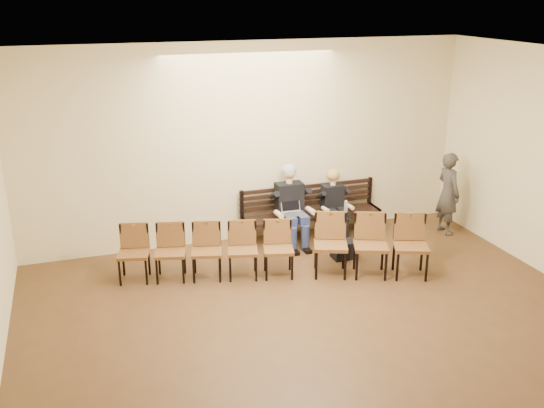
{
  "coord_description": "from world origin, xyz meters",
  "views": [
    {
      "loc": [
        -2.91,
        -4.89,
        4.26
      ],
      "look_at": [
        0.09,
        4.05,
        0.94
      ],
      "focal_mm": 40.0,
      "sensor_mm": 36.0,
      "label": 1
    }
  ],
  "objects": [
    {
      "name": "passerby",
      "position": [
        3.5,
        4.05,
        0.88
      ],
      "size": [
        0.45,
        0.66,
        1.76
      ],
      "primitive_type": "imported",
      "rotation": [
        0.0,
        0.0,
        1.62
      ],
      "color": "#3C3731",
      "rests_on": "ground"
    },
    {
      "name": "ground",
      "position": [
        0.0,
        0.0,
        0.0
      ],
      "size": [
        10.0,
        10.0,
        0.0
      ],
      "primitive_type": "plane",
      "color": "#53381C",
      "rests_on": "ground"
    },
    {
      "name": "bag",
      "position": [
        1.22,
        3.59,
        0.15
      ],
      "size": [
        0.41,
        0.28,
        0.3
      ],
      "primitive_type": "cube",
      "rotation": [
        0.0,
        0.0,
        0.02
      ],
      "color": "black",
      "rests_on": "ground"
    },
    {
      "name": "chair_row_back",
      "position": [
        -1.13,
        3.59,
        0.44
      ],
      "size": [
        2.74,
        1.14,
        0.88
      ],
      "primitive_type": "cube",
      "rotation": [
        0.0,
        0.0,
        -0.25
      ],
      "color": "brown",
      "rests_on": "ground"
    },
    {
      "name": "bench",
      "position": [
        1.06,
        4.65,
        0.23
      ],
      "size": [
        2.6,
        0.9,
        0.45
      ],
      "primitive_type": "cube",
      "color": "black",
      "rests_on": "ground"
    },
    {
      "name": "chair_row_front",
      "position": [
        1.33,
        2.87,
        0.49
      ],
      "size": [
        1.84,
        1.13,
        0.98
      ],
      "primitive_type": "cube",
      "rotation": [
        0.0,
        0.0,
        -0.36
      ],
      "color": "brown",
      "rests_on": "ground"
    },
    {
      "name": "laptop",
      "position": [
        0.58,
        4.33,
        0.58
      ],
      "size": [
        0.4,
        0.34,
        0.26
      ],
      "primitive_type": "cube",
      "rotation": [
        0.0,
        0.0,
        0.2
      ],
      "color": "silver",
      "rests_on": "bench"
    },
    {
      "name": "room_walls",
      "position": [
        0.0,
        0.79,
        2.54
      ],
      "size": [
        8.02,
        10.01,
        3.51
      ],
      "color": "beige",
      "rests_on": "ground"
    },
    {
      "name": "seated_woman",
      "position": [
        1.45,
        4.53,
        0.56
      ],
      "size": [
        0.48,
        0.66,
        1.12
      ],
      "primitive_type": null,
      "color": "black",
      "rests_on": "ground"
    },
    {
      "name": "water_bottle",
      "position": [
        1.53,
        4.23,
        0.56
      ],
      "size": [
        0.07,
        0.07,
        0.22
      ],
      "primitive_type": "cylinder",
      "rotation": [
        0.0,
        0.0,
        0.11
      ],
      "color": "silver",
      "rests_on": "bench"
    },
    {
      "name": "seated_man",
      "position": [
        0.61,
        4.53,
        0.71
      ],
      "size": [
        0.59,
        0.82,
        1.43
      ],
      "primitive_type": null,
      "color": "black",
      "rests_on": "ground"
    }
  ]
}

